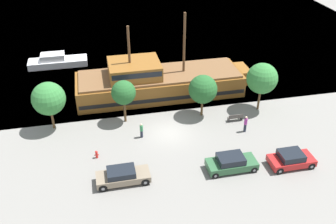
# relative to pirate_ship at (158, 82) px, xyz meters

# --- Properties ---
(ground_plane) EXTENTS (160.00, 160.00, 0.00)m
(ground_plane) POSITION_rel_pirate_ship_xyz_m (-0.39, -8.16, -1.59)
(ground_plane) COLOR gray
(water_surface) EXTENTS (80.00, 80.00, 0.00)m
(water_surface) POSITION_rel_pirate_ship_xyz_m (-0.39, 35.84, -1.59)
(water_surface) COLOR #33566B
(water_surface) RESTS_ON ground
(pirate_ship) EXTENTS (20.37, 5.92, 9.55)m
(pirate_ship) POSITION_rel_pirate_ship_xyz_m (0.00, 0.00, 0.00)
(pirate_ship) COLOR brown
(pirate_ship) RESTS_ON water_surface
(moored_boat_dockside) EXTENTS (7.76, 2.42, 1.75)m
(moored_boat_dockside) POSITION_rel_pirate_ship_xyz_m (-11.90, 10.60, -0.94)
(moored_boat_dockside) COLOR silver
(moored_boat_dockside) RESTS_ON water_surface
(parked_car_curb_front) EXTENTS (4.46, 1.82, 1.35)m
(parked_car_curb_front) POSITION_rel_pirate_ship_xyz_m (-5.69, -14.35, -0.91)
(parked_car_curb_front) COLOR #7F705B
(parked_car_curb_front) RESTS_ON ground_plane
(parked_car_curb_mid) EXTENTS (3.95, 1.97, 1.42)m
(parked_car_curb_mid) POSITION_rel_pirate_ship_xyz_m (9.05, -15.30, -0.89)
(parked_car_curb_mid) COLOR #B21E1E
(parked_car_curb_mid) RESTS_ON ground_plane
(parked_car_curb_rear) EXTENTS (4.35, 1.92, 1.44)m
(parked_car_curb_rear) POSITION_rel_pirate_ship_xyz_m (3.72, -14.69, -0.89)
(parked_car_curb_rear) COLOR #2D5B38
(parked_car_curb_rear) RESTS_ON ground_plane
(fire_hydrant) EXTENTS (0.42, 0.25, 0.76)m
(fire_hydrant) POSITION_rel_pirate_ship_xyz_m (-7.66, -10.62, -1.18)
(fire_hydrant) COLOR red
(fire_hydrant) RESTS_ON ground_plane
(bench_promenade_east) EXTENTS (1.59, 0.45, 0.85)m
(bench_promenade_east) POSITION_rel_pirate_ship_xyz_m (6.85, -7.51, -1.16)
(bench_promenade_east) COLOR #4C4742
(bench_promenade_east) RESTS_ON ground_plane
(pedestrian_walking_near) EXTENTS (0.32, 0.32, 1.79)m
(pedestrian_walking_near) POSITION_rel_pirate_ship_xyz_m (7.10, -9.50, -0.68)
(pedestrian_walking_near) COLOR #232838
(pedestrian_walking_near) RESTS_ON ground_plane
(pedestrian_walking_far) EXTENTS (0.32, 0.32, 1.57)m
(pedestrian_walking_far) POSITION_rel_pirate_ship_xyz_m (-3.18, -8.30, -0.81)
(pedestrian_walking_far) COLOR #232838
(pedestrian_walking_far) RESTS_ON ground_plane
(tree_row_east) EXTENTS (3.30, 3.30, 5.08)m
(tree_row_east) POSITION_rel_pirate_ship_xyz_m (-11.70, -4.83, 1.83)
(tree_row_east) COLOR brown
(tree_row_east) RESTS_ON ground_plane
(tree_row_mideast) EXTENTS (2.48, 2.48, 4.67)m
(tree_row_mideast) POSITION_rel_pirate_ship_xyz_m (-4.41, -5.11, 1.81)
(tree_row_mideast) COLOR brown
(tree_row_mideast) RESTS_ON ground_plane
(tree_row_midwest) EXTENTS (3.01, 3.01, 4.63)m
(tree_row_midwest) POSITION_rel_pirate_ship_xyz_m (3.74, -5.59, 1.53)
(tree_row_midwest) COLOR brown
(tree_row_midwest) RESTS_ON ground_plane
(tree_row_west) EXTENTS (3.29, 3.29, 5.40)m
(tree_row_west) POSITION_rel_pirate_ship_xyz_m (10.16, -5.71, 2.15)
(tree_row_west) COLOR brown
(tree_row_west) RESTS_ON ground_plane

